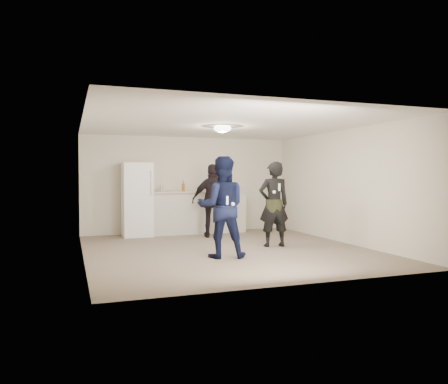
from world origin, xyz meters
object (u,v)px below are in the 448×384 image
object	(u,v)px
man	(222,207)
woman	(274,204)
spectator	(213,201)
counter	(195,213)
fridge	(137,200)
shaker	(162,188)

from	to	relation	value
man	woman	size ratio (longest dim) A/B	1.03
man	spectator	bearing A→B (deg)	-89.10
counter	fridge	distance (m)	1.55
woman	fridge	bearing A→B (deg)	-40.14
fridge	woman	xyz separation A→B (m)	(2.46, -2.55, -0.01)
shaker	spectator	distance (m)	1.46
shaker	man	size ratio (longest dim) A/B	0.09
fridge	man	bearing A→B (deg)	-72.92
counter	fridge	size ratio (longest dim) A/B	1.44
fridge	woman	world-z (taller)	fridge
shaker	woman	xyz separation A→B (m)	(1.82, -2.71, -0.29)
man	spectator	distance (m)	2.65
fridge	man	size ratio (longest dim) A/B	0.98
spectator	woman	bearing A→B (deg)	125.84
fridge	spectator	size ratio (longest dim) A/B	1.02
counter	spectator	world-z (taller)	spectator
fridge	man	distance (m)	3.51
man	shaker	bearing A→B (deg)	-67.94
woman	spectator	size ratio (longest dim) A/B	1.00
fridge	shaker	bearing A→B (deg)	14.15
counter	woman	size ratio (longest dim) A/B	1.46
fridge	man	xyz separation A→B (m)	(1.03, -3.35, 0.02)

